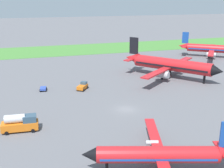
{
  "coord_description": "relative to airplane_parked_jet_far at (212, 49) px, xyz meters",
  "views": [
    {
      "loc": [
        -20.34,
        -55.01,
        23.66
      ],
      "look_at": [
        -0.15,
        9.75,
        3.0
      ],
      "focal_mm": 46.2,
      "sensor_mm": 36.0,
      "label": 1
    }
  ],
  "objects": [
    {
      "name": "ground_plane",
      "position": [
        -52.56,
        -42.98,
        -3.48
      ],
      "size": [
        600.0,
        600.0,
        0.0
      ],
      "primitive_type": "plane",
      "color": "slate"
    },
    {
      "name": "airplane_midfield_jet",
      "position": [
        -31.26,
        -22.82,
        0.58
      ],
      "size": [
        26.54,
        26.97,
        11.28
      ],
      "rotation": [
        0.0,
        0.0,
        5.38
      ],
      "color": "red",
      "rests_on": "ground_plane"
    },
    {
      "name": "airplane_foreground_turboprop",
      "position": [
        -56.02,
        -66.5,
        -0.66
      ],
      "size": [
        21.63,
        25.04,
        7.71
      ],
      "rotation": [
        0.0,
        0.0,
        2.84
      ],
      "color": "red",
      "rests_on": "ground_plane"
    },
    {
      "name": "airplane_parked_jet_far",
      "position": [
        0.0,
        0.0,
        0.0
      ],
      "size": [
        23.17,
        22.81,
        9.67
      ],
      "rotation": [
        0.0,
        0.0,
        5.62
      ],
      "color": "red",
      "rests_on": "ground_plane"
    },
    {
      "name": "baggage_cart_midfield",
      "position": [
        -68.79,
        -24.23,
        -2.91
      ],
      "size": [
        2.07,
        2.6,
        0.9
      ],
      "rotation": [
        0.0,
        0.0,
        4.57
      ],
      "color": "#334FB2",
      "rests_on": "ground_plane"
    },
    {
      "name": "grass_taxiway_strip",
      "position": [
        -52.56,
        33.65,
        -3.44
      ],
      "size": [
        360.0,
        28.0,
        0.08
      ],
      "primitive_type": "cube",
      "color": "#478438",
      "rests_on": "ground_plane"
    },
    {
      "name": "fuel_truck_near_gate",
      "position": [
        -74.55,
        -47.11,
        -1.9
      ],
      "size": [
        6.67,
        3.06,
        3.29
      ],
      "rotation": [
        0.0,
        0.0,
        6.2
      ],
      "color": "orange",
      "rests_on": "ground_plane"
    },
    {
      "name": "pushback_tug_by_runway",
      "position": [
        -58.69,
        -26.31,
        -2.57
      ],
      "size": [
        3.55,
        3.98,
        1.95
      ],
      "rotation": [
        0.0,
        0.0,
        0.95
      ],
      "color": "orange",
      "rests_on": "ground_plane"
    }
  ]
}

